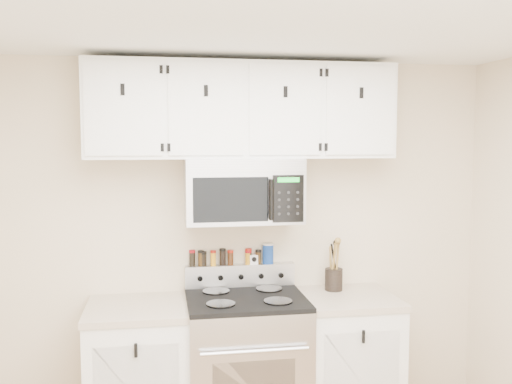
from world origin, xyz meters
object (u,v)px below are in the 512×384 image
range (246,366)px  utensil_crock (334,278)px  microwave (243,190)px  salt_canister (268,253)px

range → utensil_crock: size_ratio=3.11×
range → utensil_crock: 0.84m
microwave → salt_canister: size_ratio=5.37×
salt_canister → utensil_crock: bearing=-14.4°
microwave → range: bearing=-90.2°
range → salt_canister: bearing=55.0°
microwave → salt_canister: 0.52m
microwave → salt_canister: microwave is taller
range → microwave: microwave is taller
utensil_crock → salt_canister: 0.49m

